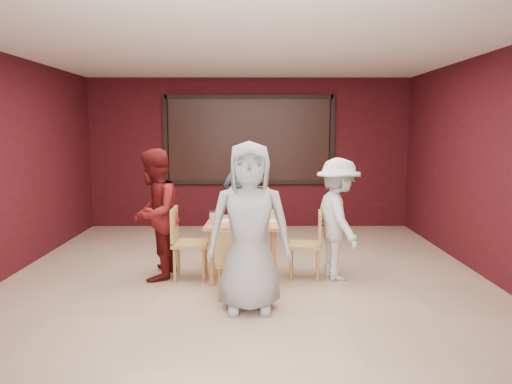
{
  "coord_description": "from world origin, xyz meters",
  "views": [
    {
      "loc": [
        0.1,
        -5.92,
        1.87
      ],
      "look_at": [
        0.12,
        0.19,
        1.09
      ],
      "focal_mm": 35.0,
      "sensor_mm": 36.0,
      "label": 1
    }
  ],
  "objects_px": {
    "chair_right": "(311,241)",
    "diner_back": "(243,202)",
    "diner_front": "(249,227)",
    "diner_right": "(338,219)",
    "chair_back": "(247,228)",
    "dining_table": "(244,228)",
    "chair_left": "(184,239)",
    "diner_left": "(154,214)",
    "chair_front": "(235,260)"
  },
  "relations": [
    {
      "from": "chair_right",
      "to": "diner_back",
      "type": "distance_m",
      "value": 1.55
    },
    {
      "from": "diner_front",
      "to": "diner_right",
      "type": "bearing_deg",
      "value": 44.43
    },
    {
      "from": "diner_right",
      "to": "chair_back",
      "type": "bearing_deg",
      "value": 46.55
    },
    {
      "from": "dining_table",
      "to": "chair_right",
      "type": "height_order",
      "value": "dining_table"
    },
    {
      "from": "chair_back",
      "to": "chair_right",
      "type": "bearing_deg",
      "value": -40.67
    },
    {
      "from": "dining_table",
      "to": "diner_front",
      "type": "relative_size",
      "value": 0.54
    },
    {
      "from": "dining_table",
      "to": "chair_right",
      "type": "bearing_deg",
      "value": -0.65
    },
    {
      "from": "chair_right",
      "to": "chair_back",
      "type": "bearing_deg",
      "value": 139.33
    },
    {
      "from": "dining_table",
      "to": "chair_left",
      "type": "xyz_separation_m",
      "value": [
        -0.74,
        -0.05,
        -0.13
      ]
    },
    {
      "from": "dining_table",
      "to": "diner_front",
      "type": "distance_m",
      "value": 1.16
    },
    {
      "from": "chair_left",
      "to": "diner_right",
      "type": "distance_m",
      "value": 1.92
    },
    {
      "from": "diner_back",
      "to": "diner_left",
      "type": "xyz_separation_m",
      "value": [
        -1.07,
        -1.25,
        0.03
      ]
    },
    {
      "from": "chair_right",
      "to": "diner_front",
      "type": "relative_size",
      "value": 0.48
    },
    {
      "from": "diner_left",
      "to": "diner_right",
      "type": "height_order",
      "value": "diner_left"
    },
    {
      "from": "chair_left",
      "to": "diner_left",
      "type": "xyz_separation_m",
      "value": [
        -0.37,
        0.03,
        0.3
      ]
    },
    {
      "from": "chair_back",
      "to": "chair_right",
      "type": "distance_m",
      "value": 1.06
    },
    {
      "from": "diner_front",
      "to": "chair_back",
      "type": "bearing_deg",
      "value": 90.48
    },
    {
      "from": "diner_front",
      "to": "diner_left",
      "type": "distance_m",
      "value": 1.63
    },
    {
      "from": "dining_table",
      "to": "diner_right",
      "type": "bearing_deg",
      "value": -1.47
    },
    {
      "from": "chair_left",
      "to": "diner_right",
      "type": "bearing_deg",
      "value": 0.48
    },
    {
      "from": "chair_front",
      "to": "diner_right",
      "type": "xyz_separation_m",
      "value": [
        1.25,
        0.77,
        0.31
      ]
    },
    {
      "from": "chair_right",
      "to": "diner_right",
      "type": "distance_m",
      "value": 0.44
    },
    {
      "from": "diner_left",
      "to": "diner_right",
      "type": "bearing_deg",
      "value": 94.75
    },
    {
      "from": "dining_table",
      "to": "chair_left",
      "type": "distance_m",
      "value": 0.76
    },
    {
      "from": "chair_back",
      "to": "diner_left",
      "type": "bearing_deg",
      "value": -148.51
    },
    {
      "from": "diner_front",
      "to": "diner_left",
      "type": "bearing_deg",
      "value": 135.74
    },
    {
      "from": "chair_left",
      "to": "diner_back",
      "type": "height_order",
      "value": "diner_back"
    },
    {
      "from": "diner_front",
      "to": "chair_front",
      "type": "bearing_deg",
      "value": 115.16
    },
    {
      "from": "chair_right",
      "to": "diner_left",
      "type": "xyz_separation_m",
      "value": [
        -1.94,
        -0.01,
        0.33
      ]
    },
    {
      "from": "chair_left",
      "to": "diner_back",
      "type": "relative_size",
      "value": 0.57
    },
    {
      "from": "dining_table",
      "to": "chair_back",
      "type": "bearing_deg",
      "value": 87.55
    },
    {
      "from": "chair_front",
      "to": "diner_back",
      "type": "bearing_deg",
      "value": 88.81
    },
    {
      "from": "diner_back",
      "to": "dining_table",
      "type": "bearing_deg",
      "value": 88.89
    },
    {
      "from": "chair_front",
      "to": "diner_back",
      "type": "xyz_separation_m",
      "value": [
        0.04,
        2.03,
        0.34
      ]
    },
    {
      "from": "chair_back",
      "to": "diner_right",
      "type": "bearing_deg",
      "value": -31.99
    },
    {
      "from": "diner_left",
      "to": "diner_back",
      "type": "bearing_deg",
      "value": 144.59
    },
    {
      "from": "diner_left",
      "to": "diner_right",
      "type": "distance_m",
      "value": 2.28
    },
    {
      "from": "dining_table",
      "to": "diner_back",
      "type": "height_order",
      "value": "diner_back"
    },
    {
      "from": "dining_table",
      "to": "chair_right",
      "type": "xyz_separation_m",
      "value": [
        0.83,
        -0.01,
        -0.16
      ]
    },
    {
      "from": "chair_left",
      "to": "diner_right",
      "type": "relative_size",
      "value": 0.6
    },
    {
      "from": "chair_right",
      "to": "diner_left",
      "type": "relative_size",
      "value": 0.52
    },
    {
      "from": "dining_table",
      "to": "diner_left",
      "type": "xyz_separation_m",
      "value": [
        -1.11,
        -0.02,
        0.17
      ]
    },
    {
      "from": "chair_right",
      "to": "diner_back",
      "type": "relative_size",
      "value": 0.54
    },
    {
      "from": "chair_front",
      "to": "diner_back",
      "type": "relative_size",
      "value": 0.5
    },
    {
      "from": "chair_right",
      "to": "diner_right",
      "type": "height_order",
      "value": "diner_right"
    },
    {
      "from": "diner_right",
      "to": "chair_right",
      "type": "bearing_deg",
      "value": 75.0
    },
    {
      "from": "diner_front",
      "to": "diner_back",
      "type": "bearing_deg",
      "value": 91.9
    },
    {
      "from": "chair_left",
      "to": "diner_front",
      "type": "bearing_deg",
      "value": -53.02
    },
    {
      "from": "chair_left",
      "to": "chair_right",
      "type": "distance_m",
      "value": 1.57
    },
    {
      "from": "chair_left",
      "to": "diner_front",
      "type": "xyz_separation_m",
      "value": [
        0.82,
        -1.09,
        0.36
      ]
    }
  ]
}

